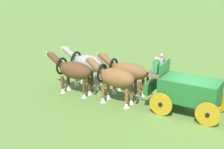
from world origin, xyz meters
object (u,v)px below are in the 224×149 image
object	(u,v)px
draft_horse_rear_off	(127,72)
draft_horse_lead_near	(73,71)
draft_horse_lead_off	(87,64)
show_wagon	(187,90)
draft_horse_rear_near	(115,78)

from	to	relation	value
draft_horse_rear_off	draft_horse_lead_near	bearing A→B (deg)	50.71
draft_horse_rear_off	draft_horse_lead_near	xyz separation A→B (m)	(1.84, 2.25, -0.01)
draft_horse_lead_off	show_wagon	bearing A→B (deg)	-161.91
draft_horse_rear_near	draft_horse_lead_off	world-z (taller)	draft_horse_rear_near
show_wagon	draft_horse_lead_off	xyz separation A→B (m)	(5.89, 1.92, 0.15)
show_wagon	draft_horse_rear_near	bearing A→B (deg)	34.46
draft_horse_rear_near	draft_horse_lead_near	xyz separation A→B (m)	(2.38, 1.06, -0.04)
show_wagon	draft_horse_lead_near	size ratio (longest dim) A/B	1.87
draft_horse_rear_near	draft_horse_rear_off	size ratio (longest dim) A/B	0.96
draft_horse_rear_off	draft_horse_lead_near	distance (m)	2.90
draft_horse_rear_near	draft_horse_rear_off	xyz separation A→B (m)	(0.54, -1.18, -0.03)
draft_horse_lead_near	show_wagon	bearing A→B (deg)	-149.87
show_wagon	draft_horse_rear_off	bearing A→B (deg)	13.79
show_wagon	draft_horse_lead_near	bearing A→B (deg)	30.13
show_wagon	draft_horse_rear_off	world-z (taller)	show_wagon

